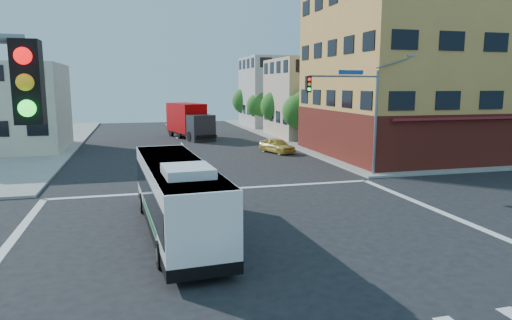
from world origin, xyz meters
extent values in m
plane|color=black|center=(0.00, 0.00, 0.00)|extent=(120.00, 120.00, 0.00)
cube|color=gray|center=(35.00, 35.00, 0.07)|extent=(50.00, 50.00, 0.15)
cube|color=gold|center=(20.00, 18.50, 7.00)|extent=(18.00, 15.00, 14.00)
cube|color=#501612|center=(20.00, 18.50, 2.00)|extent=(18.09, 15.08, 4.00)
cube|color=maroon|center=(20.00, 11.40, 3.60)|extent=(16.00, 1.60, 0.51)
cube|color=#B9A68D|center=(17.00, 34.00, 4.50)|extent=(12.00, 10.00, 9.00)
cube|color=#ADADA7|center=(17.00, 48.00, 5.00)|extent=(12.00, 10.00, 10.00)
cylinder|color=slate|center=(10.80, 10.80, 3.50)|extent=(0.18, 0.18, 7.00)
cylinder|color=slate|center=(8.30, 10.55, 6.60)|extent=(5.01, 0.62, 0.12)
cube|color=black|center=(5.80, 10.30, 6.10)|extent=(0.32, 0.30, 1.00)
sphere|color=#FF0C0C|center=(5.80, 10.13, 6.40)|extent=(0.20, 0.20, 0.20)
sphere|color=yellow|center=(5.80, 10.13, 6.10)|extent=(0.20, 0.20, 0.20)
sphere|color=#19FF33|center=(5.80, 10.13, 5.80)|extent=(0.20, 0.20, 0.20)
cube|color=#154A95|center=(8.80, 10.60, 6.85)|extent=(1.80, 0.22, 0.28)
cube|color=gray|center=(13.30, 11.05, 8.00)|extent=(0.50, 0.22, 0.14)
cube|color=black|center=(-5.80, -10.30, 6.10)|extent=(0.32, 0.30, 1.00)
sphere|color=#FF0C0C|center=(-5.80, -10.47, 6.40)|extent=(0.20, 0.20, 0.20)
sphere|color=yellow|center=(-5.80, -10.47, 6.10)|extent=(0.20, 0.20, 0.20)
sphere|color=#19FF33|center=(-5.80, -10.47, 5.80)|extent=(0.20, 0.20, 0.20)
cylinder|color=#342113|center=(11.80, 28.00, 0.96)|extent=(0.28, 0.28, 1.92)
sphere|color=#1D5819|center=(11.80, 28.00, 3.37)|extent=(3.60, 3.60, 3.60)
sphere|color=#1D5819|center=(12.20, 27.70, 4.27)|extent=(2.52, 2.52, 2.52)
cylinder|color=#342113|center=(11.80, 36.00, 1.00)|extent=(0.28, 0.28, 1.99)
sphere|color=#1D5819|center=(11.80, 36.00, 3.51)|extent=(3.80, 3.80, 3.80)
sphere|color=#1D5819|center=(12.20, 35.70, 4.46)|extent=(2.66, 2.66, 2.66)
cylinder|color=#342113|center=(11.80, 44.00, 0.94)|extent=(0.28, 0.28, 1.89)
sphere|color=#1D5819|center=(11.80, 44.00, 3.25)|extent=(3.40, 3.40, 3.40)
sphere|color=#1D5819|center=(12.20, 43.70, 4.10)|extent=(2.38, 2.38, 2.38)
cylinder|color=#342113|center=(11.80, 52.00, 1.01)|extent=(0.28, 0.28, 2.03)
sphere|color=#1D5819|center=(11.80, 52.00, 3.63)|extent=(4.00, 4.00, 4.00)
sphere|color=#1D5819|center=(12.20, 51.70, 4.63)|extent=(2.80, 2.80, 2.80)
cube|color=black|center=(-3.07, 2.07, 0.51)|extent=(3.05, 11.20, 0.41)
cube|color=white|center=(-3.07, 2.07, 1.63)|extent=(3.04, 11.18, 2.63)
cube|color=black|center=(-3.07, 2.07, 1.80)|extent=(3.07, 10.85, 1.15)
cube|color=black|center=(-3.41, 7.53, 1.70)|extent=(2.16, 0.19, 1.24)
cube|color=#E5590C|center=(-3.42, 7.56, 2.63)|extent=(1.76, 0.16, 0.26)
cube|color=white|center=(-3.07, 2.07, 2.89)|extent=(2.98, 10.96, 0.11)
cube|color=white|center=(-2.90, -0.68, 3.11)|extent=(1.77, 2.13, 0.33)
cube|color=#0B672D|center=(-4.22, 1.54, 0.97)|extent=(0.34, 5.06, 0.26)
cube|color=#0B672D|center=(-1.86, 1.69, 0.97)|extent=(0.34, 5.06, 0.26)
cylinder|color=black|center=(-4.39, 5.54, 0.48)|extent=(0.34, 0.97, 0.96)
cylinder|color=#99999E|center=(-4.52, 5.53, 0.48)|extent=(0.07, 0.48, 0.48)
cylinder|color=black|center=(-2.19, 5.67, 0.48)|extent=(0.34, 0.97, 0.96)
cylinder|color=#99999E|center=(-2.07, 5.68, 0.48)|extent=(0.07, 0.48, 0.48)
cylinder|color=black|center=(-3.95, -1.52, 0.48)|extent=(0.34, 0.97, 0.96)
cylinder|color=#99999E|center=(-4.08, -1.53, 0.48)|extent=(0.07, 0.48, 0.48)
cylinder|color=black|center=(-1.75, -1.39, 0.48)|extent=(0.34, 0.97, 0.96)
cylinder|color=#99999E|center=(-1.62, -1.38, 0.48)|extent=(0.07, 0.48, 0.48)
cube|color=black|center=(2.23, 32.93, 1.43)|extent=(3.08, 3.00, 2.86)
cube|color=black|center=(2.51, 31.92, 1.87)|extent=(2.25, 0.70, 1.10)
cube|color=#B30003|center=(1.12, 36.95, 2.31)|extent=(4.17, 6.63, 3.29)
cube|color=black|center=(1.47, 35.68, 0.60)|extent=(4.66, 9.11, 0.33)
cylinder|color=black|center=(1.06, 32.83, 0.55)|extent=(0.59, 1.14, 1.10)
cylinder|color=black|center=(3.28, 33.45, 0.55)|extent=(0.59, 1.14, 1.10)
cylinder|color=black|center=(0.22, 35.91, 0.55)|extent=(0.59, 1.14, 1.10)
cylinder|color=black|center=(2.44, 36.52, 0.55)|extent=(0.59, 1.14, 1.10)
cylinder|color=black|center=(-0.51, 38.55, 0.55)|extent=(0.59, 1.14, 1.10)
cylinder|color=black|center=(1.71, 39.16, 0.55)|extent=(0.59, 1.14, 1.10)
imported|color=gold|center=(7.67, 22.53, 0.67)|extent=(2.85, 4.23, 1.34)
camera|label=1|loc=(-4.58, -16.33, 6.07)|focal=32.00mm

